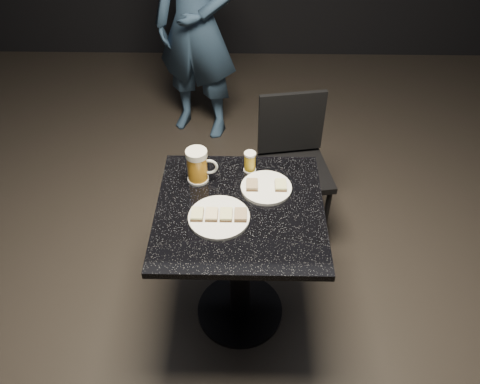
# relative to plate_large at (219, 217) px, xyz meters

# --- Properties ---
(floor) EXTENTS (6.00, 6.00, 0.00)m
(floor) POSITION_rel_plate_large_xyz_m (0.08, 0.06, -0.76)
(floor) COLOR black
(floor) RESTS_ON ground
(plate_large) EXTENTS (0.25, 0.25, 0.01)m
(plate_large) POSITION_rel_plate_large_xyz_m (0.00, 0.00, 0.00)
(plate_large) COLOR white
(plate_large) RESTS_ON table
(plate_small) EXTENTS (0.22, 0.22, 0.01)m
(plate_small) POSITION_rel_plate_large_xyz_m (0.20, 0.18, 0.00)
(plate_small) COLOR white
(plate_small) RESTS_ON table
(patron) EXTENTS (0.70, 0.57, 1.65)m
(patron) POSITION_rel_plate_large_xyz_m (-0.24, 1.76, 0.07)
(patron) COLOR navy
(patron) RESTS_ON floor
(table) EXTENTS (0.70, 0.70, 0.75)m
(table) POSITION_rel_plate_large_xyz_m (0.08, 0.06, -0.25)
(table) COLOR black
(table) RESTS_ON floor
(beer_mug) EXTENTS (0.14, 0.09, 0.16)m
(beer_mug) POSITION_rel_plate_large_xyz_m (-0.10, 0.24, 0.07)
(beer_mug) COLOR silver
(beer_mug) RESTS_ON table
(beer_tumbler) EXTENTS (0.06, 0.06, 0.10)m
(beer_tumbler) POSITION_rel_plate_large_xyz_m (0.12, 0.31, 0.04)
(beer_tumbler) COLOR silver
(beer_tumbler) RESTS_ON table
(chair) EXTENTS (0.42, 0.42, 0.85)m
(chair) POSITION_rel_plate_large_xyz_m (0.37, 0.72, -0.26)
(chair) COLOR black
(chair) RESTS_ON floor
(canapes_on_plate_large) EXTENTS (0.22, 0.07, 0.02)m
(canapes_on_plate_large) POSITION_rel_plate_large_xyz_m (0.00, 0.00, 0.02)
(canapes_on_plate_large) COLOR #4C3521
(canapes_on_plate_large) RESTS_ON plate_large
(canapes_on_plate_small) EXTENTS (0.17, 0.07, 0.02)m
(canapes_on_plate_small) POSITION_rel_plate_large_xyz_m (0.20, 0.18, 0.02)
(canapes_on_plate_small) COLOR #4C3521
(canapes_on_plate_small) RESTS_ON plate_small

